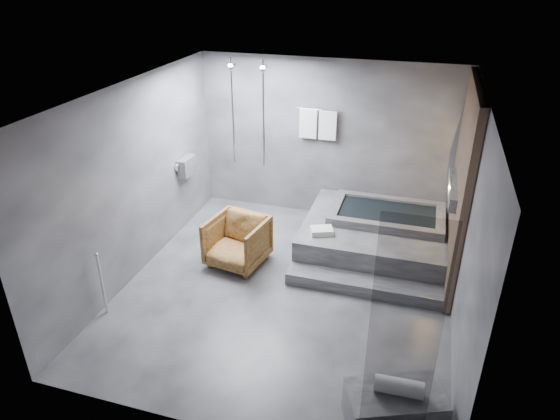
% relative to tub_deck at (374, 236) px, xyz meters
% --- Properties ---
extents(room, '(5.00, 5.04, 2.82)m').
position_rel_tub_deck_xyz_m(room, '(-0.65, -1.21, 1.48)').
color(room, '#313134').
rests_on(room, ground).
extents(tub_deck, '(2.20, 2.00, 0.50)m').
position_rel_tub_deck_xyz_m(tub_deck, '(0.00, 0.00, 0.00)').
color(tub_deck, '#373739').
rests_on(tub_deck, ground).
extents(tub_step, '(2.20, 0.36, 0.18)m').
position_rel_tub_deck_xyz_m(tub_step, '(0.00, -1.18, -0.16)').
color(tub_step, '#373739').
rests_on(tub_step, ground).
extents(concrete_bench, '(1.07, 0.84, 0.43)m').
position_rel_tub_deck_xyz_m(concrete_bench, '(0.62, -3.36, -0.04)').
color(concrete_bench, '#333336').
rests_on(concrete_bench, ground).
extents(driftwood_chair, '(0.94, 0.96, 0.76)m').
position_rel_tub_deck_xyz_m(driftwood_chair, '(-1.96, -1.01, 0.13)').
color(driftwood_chair, '#4D2F13').
rests_on(driftwood_chair, ground).
extents(rolled_towel, '(0.47, 0.18, 0.17)m').
position_rel_tub_deck_xyz_m(rolled_towel, '(0.63, -3.36, 0.26)').
color(rolled_towel, silver).
rests_on(rolled_towel, concrete_bench).
extents(deck_towel, '(0.39, 0.34, 0.09)m').
position_rel_tub_deck_xyz_m(deck_towel, '(-0.74, -0.60, 0.29)').
color(deck_towel, silver).
rests_on(deck_towel, tub_deck).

